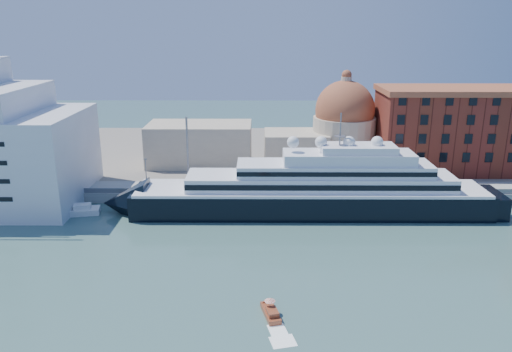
{
  "coord_description": "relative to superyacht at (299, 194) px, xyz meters",
  "views": [
    {
      "loc": [
        -2.61,
        -84.48,
        41.6
      ],
      "look_at": [
        -3.27,
        18.0,
        10.37
      ],
      "focal_mm": 35.0,
      "sensor_mm": 36.0,
      "label": 1
    }
  ],
  "objects": [
    {
      "name": "quay_fence",
      "position": [
        -6.53,
        6.5,
        -1.58
      ],
      "size": [
        180.0,
        0.1,
        1.2
      ],
      "primitive_type": "cube",
      "color": "slate",
      "rests_on": "quay"
    },
    {
      "name": "warehouse",
      "position": [
        45.47,
        29.0,
        9.11
      ],
      "size": [
        43.0,
        19.0,
        23.25
      ],
      "color": "maroon",
      "rests_on": "land"
    },
    {
      "name": "ground",
      "position": [
        -6.53,
        -23.0,
        -4.68
      ],
      "size": [
        400.0,
        400.0,
        0.0
      ],
      "primitive_type": "plane",
      "color": "#355B59",
      "rests_on": "ground"
    },
    {
      "name": "lamp_posts",
      "position": [
        -19.2,
        9.27,
        5.16
      ],
      "size": [
        120.8,
        2.4,
        18.0
      ],
      "color": "slate",
      "rests_on": "quay"
    },
    {
      "name": "church",
      "position": [
        -0.15,
        34.72,
        6.23
      ],
      "size": [
        66.0,
        18.0,
        25.5
      ],
      "color": "beige",
      "rests_on": "land"
    },
    {
      "name": "water_taxi",
      "position": [
        -7.35,
        -42.53,
        -4.03
      ],
      "size": [
        3.17,
        5.94,
        2.69
      ],
      "rotation": [
        0.0,
        0.0,
        0.24
      ],
      "color": "maroon",
      "rests_on": "ground"
    },
    {
      "name": "quay",
      "position": [
        -6.53,
        11.0,
        -3.43
      ],
      "size": [
        180.0,
        10.0,
        2.5
      ],
      "primitive_type": "cube",
      "color": "gray",
      "rests_on": "ground"
    },
    {
      "name": "land",
      "position": [
        -6.53,
        52.0,
        -3.68
      ],
      "size": [
        260.0,
        72.0,
        2.0
      ],
      "primitive_type": "cube",
      "color": "slate",
      "rests_on": "ground"
    },
    {
      "name": "superyacht",
      "position": [
        0.0,
        0.0,
        0.0
      ],
      "size": [
        90.73,
        12.58,
        27.12
      ],
      "color": "black",
      "rests_on": "ground"
    },
    {
      "name": "service_barge",
      "position": [
        -51.13,
        -1.38,
        -3.95
      ],
      "size": [
        11.86,
        5.92,
        2.55
      ],
      "rotation": [
        0.0,
        0.0,
        0.2
      ],
      "color": "white",
      "rests_on": "ground"
    }
  ]
}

